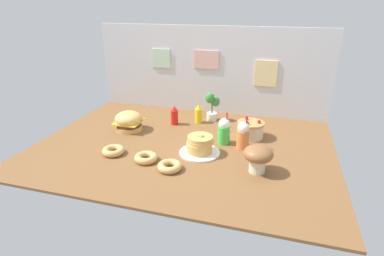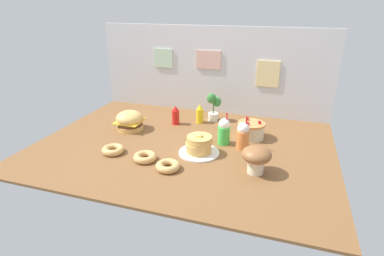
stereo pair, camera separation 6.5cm
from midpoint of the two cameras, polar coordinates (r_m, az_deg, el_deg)
name	(u,v)px [view 1 (the left image)]	position (r m, az deg, el deg)	size (l,w,h in m)	color
ground_plane	(184,146)	(2.59, -2.25, -3.27)	(2.41, 1.78, 0.02)	brown
back_wall	(210,70)	(3.25, 2.69, 10.60)	(2.41, 0.04, 0.89)	silver
burger	(129,121)	(2.90, -12.23, 1.23)	(0.25, 0.25, 0.18)	#DBA859
pancake_stack	(200,146)	(2.41, 0.66, -3.32)	(0.32, 0.32, 0.16)	white
layer_cake	(250,130)	(2.73, 10.05, -0.29)	(0.23, 0.23, 0.17)	beige
ketchup_bottle	(174,116)	(2.98, -3.88, 2.27)	(0.07, 0.07, 0.19)	red
mustard_bottle	(199,114)	(3.01, 0.60, 2.58)	(0.07, 0.07, 0.19)	yellow
cream_soda_cup	(224,131)	(2.57, 5.20, -0.58)	(0.10, 0.10, 0.28)	green
orange_float_cup	(243,135)	(2.51, 8.67, -1.33)	(0.10, 0.10, 0.28)	orange
donut_pink_glaze	(113,151)	(2.50, -15.03, -4.04)	(0.17, 0.17, 0.05)	tan
donut_chocolate	(146,158)	(2.34, -9.27, -5.40)	(0.17, 0.17, 0.05)	tan
donut_vanilla	(170,166)	(2.21, -4.99, -7.03)	(0.17, 0.17, 0.05)	tan
potted_plant	(212,105)	(3.06, 3.10, 4.17)	(0.14, 0.11, 0.29)	white
mushroom_stool	(258,156)	(2.17, 11.24, -5.13)	(0.21, 0.21, 0.20)	beige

